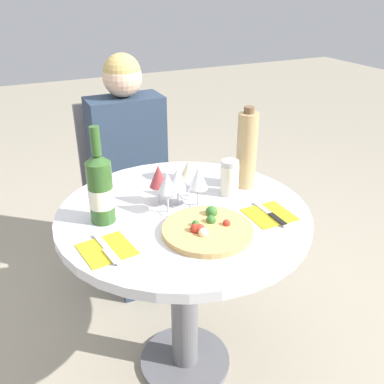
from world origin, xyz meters
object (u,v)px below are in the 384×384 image
object	(u,v)px
wine_bottle	(100,188)
pizza_large	(207,229)
chair_behind_diner	(127,190)
dining_table	(184,247)
seated_diner	(134,186)
tall_carafe	(247,150)

from	to	relation	value
wine_bottle	pizza_large	bearing A→B (deg)	-37.87
wine_bottle	chair_behind_diner	bearing A→B (deg)	68.56
pizza_large	wine_bottle	bearing A→B (deg)	142.13
dining_table	pizza_large	distance (m)	0.24
chair_behind_diner	seated_diner	distance (m)	0.17
pizza_large	tall_carafe	size ratio (longest dim) A/B	0.93
dining_table	tall_carafe	world-z (taller)	tall_carafe
chair_behind_diner	tall_carafe	bearing A→B (deg)	108.88
chair_behind_diner	seated_diner	bearing A→B (deg)	90.00
seated_diner	tall_carafe	bearing A→B (deg)	112.83
pizza_large	wine_bottle	xyz separation A→B (m)	(-0.28, 0.22, 0.11)
pizza_large	chair_behind_diner	bearing A→B (deg)	88.27
seated_diner	pizza_large	xyz separation A→B (m)	(-0.03, -0.88, 0.24)
seated_diner	pizza_large	bearing A→B (deg)	87.99
chair_behind_diner	wine_bottle	bearing A→B (deg)	68.56
dining_table	chair_behind_diner	world-z (taller)	chair_behind_diner
pizza_large	tall_carafe	distance (m)	0.41
seated_diner	pizza_large	size ratio (longest dim) A/B	4.02
tall_carafe	dining_table	bearing A→B (deg)	-165.17
seated_diner	wine_bottle	distance (m)	0.81
dining_table	chair_behind_diner	distance (m)	0.87
tall_carafe	chair_behind_diner	bearing A→B (deg)	108.88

